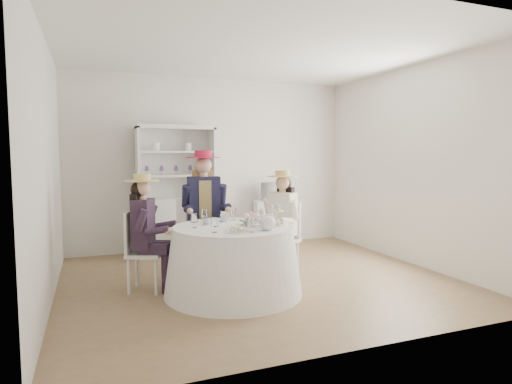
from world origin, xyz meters
name	(u,v)px	position (x,y,z in m)	size (l,w,h in m)	color
ground	(259,280)	(0.00, 0.00, 0.00)	(4.50, 4.50, 0.00)	brown
ceiling	(259,49)	(0.00, 0.00, 2.70)	(4.50, 4.50, 0.00)	white
wall_back	(213,164)	(0.00, 2.00, 1.35)	(4.50, 4.50, 0.00)	silver
wall_front	(358,175)	(0.00, -2.00, 1.35)	(4.50, 4.50, 0.00)	silver
wall_left	(47,170)	(-2.25, 0.00, 1.35)	(4.50, 4.50, 0.00)	silver
wall_right	(413,166)	(2.25, 0.00, 1.35)	(4.50, 4.50, 0.00)	silver
tea_table	(233,260)	(-0.44, -0.37, 0.37)	(1.48, 1.48, 0.74)	white
hutch	(177,209)	(-0.66, 1.71, 0.68)	(1.17, 0.50, 1.93)	silver
side_table	(270,224)	(0.86, 1.69, 0.37)	(0.48, 0.48, 0.75)	silver
hatbox	(270,192)	(0.86, 1.69, 0.90)	(0.30, 0.30, 0.30)	black
guest_left	(145,225)	(-1.31, 0.06, 0.73)	(0.54, 0.49, 1.29)	silver
guest_mid	(204,204)	(-0.51, 0.60, 0.88)	(0.57, 0.59, 1.55)	silver
guest_right	(281,216)	(0.36, 0.16, 0.73)	(0.56, 0.52, 1.30)	silver
spare_chair	(190,227)	(-0.57, 1.21, 0.48)	(0.45, 0.45, 0.90)	silver
teacup_a	(206,222)	(-0.69, -0.19, 0.77)	(0.08, 0.08, 0.06)	white
teacup_b	(223,219)	(-0.46, -0.06, 0.77)	(0.08, 0.08, 0.07)	white
teacup_c	(251,221)	(-0.21, -0.27, 0.77)	(0.08, 0.08, 0.06)	white
flower_bowl	(250,222)	(-0.24, -0.35, 0.76)	(0.21, 0.21, 0.05)	white
flower_arrangement	(252,217)	(-0.25, -0.43, 0.83)	(0.19, 0.20, 0.07)	pink
table_teapot	(267,223)	(-0.20, -0.73, 0.81)	(0.23, 0.16, 0.17)	white
sandwich_plate	(237,231)	(-0.52, -0.73, 0.75)	(0.24, 0.24, 0.05)	white
cupcake_stand	(275,218)	(0.00, -0.47, 0.82)	(0.23, 0.23, 0.22)	white
stemware_set	(233,219)	(-0.44, -0.37, 0.81)	(0.88, 0.89, 0.15)	white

